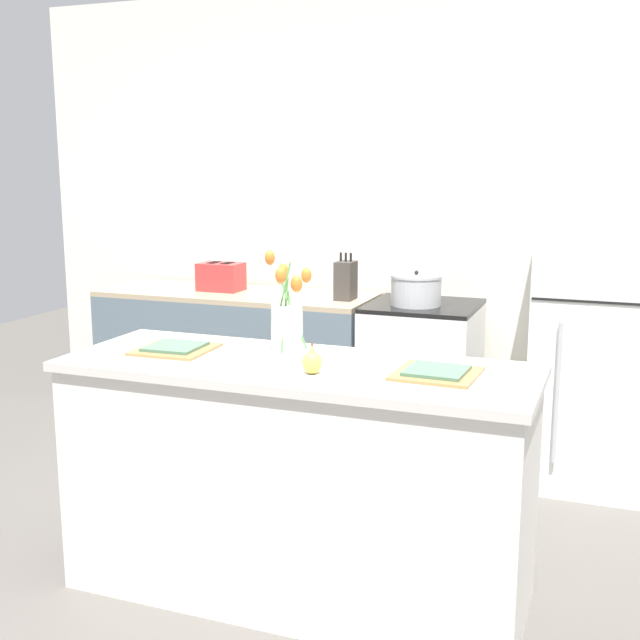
{
  "coord_description": "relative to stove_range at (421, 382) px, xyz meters",
  "views": [
    {
      "loc": [
        1.13,
        -2.7,
        1.67
      ],
      "look_at": [
        0.0,
        0.25,
        1.05
      ],
      "focal_mm": 45.0,
      "sensor_mm": 36.0,
      "label": 1
    }
  ],
  "objects": [
    {
      "name": "ground_plane",
      "position": [
        -0.1,
        -1.6,
        -0.45
      ],
      "size": [
        10.0,
        10.0,
        0.0
      ],
      "primitive_type": "plane",
      "color": "#59544F"
    },
    {
      "name": "back_wall",
      "position": [
        -0.1,
        0.4,
        0.9
      ],
      "size": [
        5.2,
        0.08,
        2.7
      ],
      "color": "silver",
      "rests_on": "ground_plane"
    },
    {
      "name": "kitchen_island",
      "position": [
        -0.1,
        -1.6,
        0.02
      ],
      "size": [
        1.8,
        0.66,
        0.93
      ],
      "color": "silver",
      "rests_on": "ground_plane"
    },
    {
      "name": "back_counter",
      "position": [
        -1.16,
        0.0,
        0.0
      ],
      "size": [
        1.68,
        0.6,
        0.91
      ],
      "color": "slate",
      "rests_on": "ground_plane"
    },
    {
      "name": "stove_range",
      "position": [
        0.0,
        0.0,
        0.0
      ],
      "size": [
        0.6,
        0.61,
        0.91
      ],
      "color": "silver",
      "rests_on": "ground_plane"
    },
    {
      "name": "refrigerator",
      "position": [
        0.95,
        0.0,
        0.37
      ],
      "size": [
        0.68,
        0.67,
        1.65
      ],
      "color": "white",
      "rests_on": "ground_plane"
    },
    {
      "name": "flower_vase",
      "position": [
        -0.12,
        -1.64,
        0.63
      ],
      "size": [
        0.17,
        0.16,
        0.43
      ],
      "color": "silver",
      "rests_on": "kitchen_island"
    },
    {
      "name": "pear_figurine",
      "position": [
        0.01,
        -1.72,
        0.53
      ],
      "size": [
        0.07,
        0.07,
        0.12
      ],
      "color": "#E5CC4C",
      "rests_on": "kitchen_island"
    },
    {
      "name": "plate_setting_left",
      "position": [
        -0.63,
        -1.58,
        0.49
      ],
      "size": [
        0.3,
        0.3,
        0.02
      ],
      "color": "olive",
      "rests_on": "kitchen_island"
    },
    {
      "name": "plate_setting_right",
      "position": [
        0.43,
        -1.58,
        0.49
      ],
      "size": [
        0.3,
        0.3,
        0.02
      ],
      "color": "olive",
      "rests_on": "kitchen_island"
    },
    {
      "name": "toaster",
      "position": [
        -1.27,
        0.02,
        0.54
      ],
      "size": [
        0.28,
        0.18,
        0.17
      ],
      "color": "red",
      "rests_on": "back_counter"
    },
    {
      "name": "cooking_pot",
      "position": [
        -0.03,
        -0.06,
        0.54
      ],
      "size": [
        0.28,
        0.28,
        0.19
      ],
      "color": "#B2B5B7",
      "rests_on": "stove_range"
    },
    {
      "name": "knife_block",
      "position": [
        -0.45,
        -0.03,
        0.56
      ],
      "size": [
        0.1,
        0.14,
        0.27
      ],
      "color": "#3D3833",
      "rests_on": "back_counter"
    }
  ]
}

